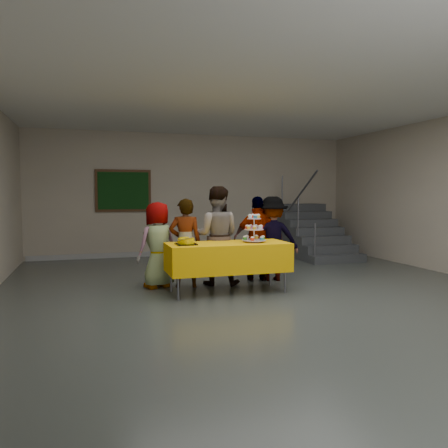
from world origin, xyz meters
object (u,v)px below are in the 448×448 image
object	(u,v)px
bear_cake	(186,241)
staircase	(308,235)
schoolchild_c	(216,236)
schoolchild_a	(158,245)
schoolchild_e	(272,238)
noticeboard	(123,191)
schoolchild_d	(258,239)
bake_table	(228,257)
schoolchild_b	(185,243)
cupcake_stand	(254,231)

from	to	relation	value
bear_cake	staircase	size ratio (longest dim) A/B	0.15
schoolchild_c	schoolchild_a	bearing A→B (deg)	16.60
bear_cake	schoolchild_a	bearing A→B (deg)	114.55
bear_cake	schoolchild_e	world-z (taller)	schoolchild_e
schoolchild_c	schoolchild_e	size ratio (longest dim) A/B	1.12
bear_cake	noticeboard	size ratio (longest dim) A/B	0.28
schoolchild_c	noticeboard	world-z (taller)	noticeboard
schoolchild_e	staircase	distance (m)	3.49
schoolchild_d	staircase	size ratio (longest dim) A/B	0.62
bake_table	schoolchild_b	xyz separation A→B (m)	(-0.55, 0.55, 0.17)
bake_table	bear_cake	world-z (taller)	bear_cake
bear_cake	noticeboard	world-z (taller)	noticeboard
bake_table	schoolchild_e	xyz separation A→B (m)	(1.04, 0.67, 0.18)
schoolchild_e	schoolchild_c	bearing A→B (deg)	13.74
schoolchild_b	schoolchild_d	distance (m)	1.34
bear_cake	schoolchild_b	size ratio (longest dim) A/B	0.25
bear_cake	schoolchild_c	size ratio (longest dim) A/B	0.22
schoolchild_e	noticeboard	size ratio (longest dim) A/B	1.14
schoolchild_a	staircase	world-z (taller)	staircase
schoolchild_e	bear_cake	bearing A→B (deg)	32.62
staircase	noticeboard	xyz separation A→B (m)	(-4.46, 0.84, 1.11)
cupcake_stand	schoolchild_c	distance (m)	0.76
bake_table	noticeboard	world-z (taller)	noticeboard
bake_table	cupcake_stand	bearing A→B (deg)	-0.85
bake_table	cupcake_stand	xyz separation A→B (m)	(0.43, -0.01, 0.39)
bear_cake	noticeboard	distance (m)	4.39
bear_cake	bake_table	bearing A→B (deg)	3.32
schoolchild_c	schoolchild_e	distance (m)	1.06
cupcake_stand	staircase	distance (m)	4.41
schoolchild_c	staircase	world-z (taller)	staircase
cupcake_stand	schoolchild_a	bearing A→B (deg)	154.63
schoolchild_e	staircase	world-z (taller)	staircase
schoolchild_d	noticeboard	world-z (taller)	noticeboard
schoolchild_c	schoolchild_e	bearing A→B (deg)	-155.93
bake_table	staircase	distance (m)	4.67
staircase	bear_cake	bearing A→B (deg)	-138.28
schoolchild_a	noticeboard	bearing A→B (deg)	-109.91
cupcake_stand	schoolchild_d	bearing A→B (deg)	63.53
staircase	noticeboard	size ratio (longest dim) A/B	1.85
bear_cake	noticeboard	bearing A→B (deg)	97.95
schoolchild_b	schoolchild_d	bearing A→B (deg)	-162.83
bear_cake	schoolchild_a	xyz separation A→B (m)	(-0.32, 0.71, -0.13)
schoolchild_d	schoolchild_e	world-z (taller)	schoolchild_d
bake_table	schoolchild_c	bearing A→B (deg)	91.20
schoolchild_a	noticeboard	world-z (taller)	noticeboard
schoolchild_a	noticeboard	xyz separation A→B (m)	(-0.28, 3.57, 0.90)
bear_cake	schoolchild_c	bearing A→B (deg)	44.47
cupcake_stand	schoolchild_c	size ratio (longest dim) A/B	0.27
bear_cake	schoolchild_a	size ratio (longest dim) A/B	0.26
cupcake_stand	schoolchild_a	distance (m)	1.59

